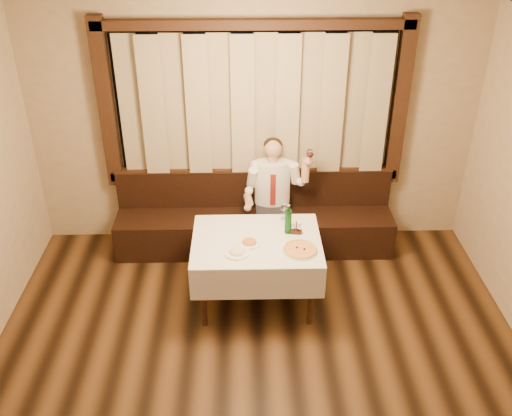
{
  "coord_description": "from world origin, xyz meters",
  "views": [
    {
      "loc": [
        -0.11,
        -2.97,
        3.87
      ],
      "look_at": [
        0.0,
        1.9,
        1.0
      ],
      "focal_mm": 40.0,
      "sensor_mm": 36.0,
      "label": 1
    }
  ],
  "objects_px": {
    "dining_table": "(256,248)",
    "cruet_caddy": "(296,230)",
    "banquette": "(254,223)",
    "pasta_cream": "(237,250)",
    "pasta_red": "(249,241)",
    "seated_man": "(273,189)",
    "green_bottle": "(288,221)",
    "pizza": "(300,250)"
  },
  "relations": [
    {
      "from": "green_bottle",
      "to": "dining_table",
      "type": "bearing_deg",
      "value": -158.44
    },
    {
      "from": "dining_table",
      "to": "pasta_red",
      "type": "relative_size",
      "value": 5.45
    },
    {
      "from": "dining_table",
      "to": "green_bottle",
      "type": "xyz_separation_m",
      "value": [
        0.32,
        0.13,
        0.24
      ]
    },
    {
      "from": "green_bottle",
      "to": "cruet_caddy",
      "type": "distance_m",
      "value": 0.12
    },
    {
      "from": "banquette",
      "to": "pasta_cream",
      "type": "distance_m",
      "value": 1.36
    },
    {
      "from": "banquette",
      "to": "cruet_caddy",
      "type": "xyz_separation_m",
      "value": [
        0.4,
        -0.92,
        0.49
      ]
    },
    {
      "from": "cruet_caddy",
      "to": "seated_man",
      "type": "distance_m",
      "value": 0.85
    },
    {
      "from": "banquette",
      "to": "dining_table",
      "type": "relative_size",
      "value": 2.52
    },
    {
      "from": "pasta_red",
      "to": "seated_man",
      "type": "height_order",
      "value": "seated_man"
    },
    {
      "from": "pasta_red",
      "to": "pasta_cream",
      "type": "xyz_separation_m",
      "value": [
        -0.12,
        -0.17,
        0.0
      ]
    },
    {
      "from": "pasta_cream",
      "to": "cruet_caddy",
      "type": "bearing_deg",
      "value": 29.72
    },
    {
      "from": "pasta_red",
      "to": "cruet_caddy",
      "type": "relative_size",
      "value": 1.92
    },
    {
      "from": "dining_table",
      "to": "cruet_caddy",
      "type": "distance_m",
      "value": 0.44
    },
    {
      "from": "pasta_red",
      "to": "dining_table",
      "type": "bearing_deg",
      "value": 42.78
    },
    {
      "from": "banquette",
      "to": "cruet_caddy",
      "type": "bearing_deg",
      "value": -66.47
    },
    {
      "from": "pizza",
      "to": "seated_man",
      "type": "distance_m",
      "value": 1.16
    },
    {
      "from": "banquette",
      "to": "seated_man",
      "type": "relative_size",
      "value": 2.31
    },
    {
      "from": "pizza",
      "to": "cruet_caddy",
      "type": "bearing_deg",
      "value": 92.25
    },
    {
      "from": "pasta_cream",
      "to": "seated_man",
      "type": "distance_m",
      "value": 1.23
    },
    {
      "from": "pasta_red",
      "to": "pasta_cream",
      "type": "height_order",
      "value": "pasta_cream"
    },
    {
      "from": "dining_table",
      "to": "seated_man",
      "type": "bearing_deg",
      "value": 77.3
    },
    {
      "from": "pizza",
      "to": "pasta_cream",
      "type": "height_order",
      "value": "pasta_cream"
    },
    {
      "from": "pizza",
      "to": "banquette",
      "type": "bearing_deg",
      "value": 108.56
    },
    {
      "from": "dining_table",
      "to": "pizza",
      "type": "distance_m",
      "value": 0.47
    },
    {
      "from": "dining_table",
      "to": "pizza",
      "type": "xyz_separation_m",
      "value": [
        0.41,
        -0.2,
        0.12
      ]
    },
    {
      "from": "banquette",
      "to": "green_bottle",
      "type": "xyz_separation_m",
      "value": [
        0.32,
        -0.9,
        0.58
      ]
    },
    {
      "from": "green_bottle",
      "to": "seated_man",
      "type": "distance_m",
      "value": 0.82
    },
    {
      "from": "banquette",
      "to": "pasta_red",
      "type": "xyz_separation_m",
      "value": [
        -0.07,
        -1.09,
        0.48
      ]
    },
    {
      "from": "banquette",
      "to": "pasta_cream",
      "type": "relative_size",
      "value": 12.79
    },
    {
      "from": "dining_table",
      "to": "seated_man",
      "type": "distance_m",
      "value": 0.97
    },
    {
      "from": "pizza",
      "to": "pasta_red",
      "type": "height_order",
      "value": "pasta_red"
    },
    {
      "from": "dining_table",
      "to": "pizza",
      "type": "height_order",
      "value": "pizza"
    },
    {
      "from": "pasta_cream",
      "to": "green_bottle",
      "type": "distance_m",
      "value": 0.63
    },
    {
      "from": "banquette",
      "to": "pizza",
      "type": "xyz_separation_m",
      "value": [
        0.41,
        -1.23,
        0.46
      ]
    },
    {
      "from": "banquette",
      "to": "cruet_caddy",
      "type": "distance_m",
      "value": 1.11
    },
    {
      "from": "dining_table",
      "to": "cruet_caddy",
      "type": "height_order",
      "value": "cruet_caddy"
    },
    {
      "from": "pasta_red",
      "to": "pizza",
      "type": "bearing_deg",
      "value": -15.97
    },
    {
      "from": "dining_table",
      "to": "green_bottle",
      "type": "distance_m",
      "value": 0.42
    },
    {
      "from": "pasta_red",
      "to": "cruet_caddy",
      "type": "height_order",
      "value": "cruet_caddy"
    },
    {
      "from": "pasta_red",
      "to": "green_bottle",
      "type": "height_order",
      "value": "green_bottle"
    },
    {
      "from": "pizza",
      "to": "pasta_cream",
      "type": "bearing_deg",
      "value": -177.4
    },
    {
      "from": "pizza",
      "to": "pasta_red",
      "type": "bearing_deg",
      "value": 164.03
    }
  ]
}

